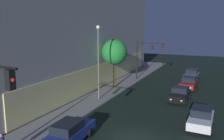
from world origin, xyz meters
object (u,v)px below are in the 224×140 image
(street_lamp_sidewalk, at_px, (98,54))
(car_red, at_px, (189,83))
(car_grey, at_px, (192,74))
(car_blue, at_px, (70,132))
(car_white, at_px, (201,118))
(modern_building, at_px, (35,30))
(sidewalk_tree, at_px, (114,52))
(car_black, at_px, (180,94))
(traffic_light_far_corner, at_px, (147,52))

(street_lamp_sidewalk, relative_size, car_red, 1.88)
(street_lamp_sidewalk, bearing_deg, car_grey, -27.89)
(car_blue, height_order, car_white, car_blue)
(street_lamp_sidewalk, height_order, car_grey, street_lamp_sidewalk)
(modern_building, relative_size, sidewalk_tree, 5.87)
(street_lamp_sidewalk, xyz_separation_m, car_red, (9.93, -8.88, -4.59))
(sidewalk_tree, relative_size, car_grey, 1.42)
(sidewalk_tree, height_order, car_black, sidewalk_tree)
(traffic_light_far_corner, relative_size, car_white, 1.56)
(car_red, bearing_deg, car_black, 178.14)
(car_red, height_order, car_grey, car_grey)
(sidewalk_tree, xyz_separation_m, car_blue, (-16.15, -3.58, -4.20))
(traffic_light_far_corner, height_order, car_blue, traffic_light_far_corner)
(car_white, bearing_deg, traffic_light_far_corner, 30.79)
(sidewalk_tree, height_order, car_red, sidewalk_tree)
(street_lamp_sidewalk, height_order, sidewalk_tree, street_lamp_sidewalk)
(car_blue, height_order, car_grey, car_blue)
(car_red, bearing_deg, car_white, -168.95)
(car_blue, xyz_separation_m, car_black, (13.73, -5.68, -0.04))
(sidewalk_tree, relative_size, car_black, 1.62)
(traffic_light_far_corner, distance_m, sidewalk_tree, 7.13)
(modern_building, distance_m, car_white, 28.63)
(sidewalk_tree, xyz_separation_m, car_white, (-9.12, -12.05, -4.23))
(car_black, relative_size, car_grey, 0.88)
(modern_building, bearing_deg, car_blue, -133.29)
(sidewalk_tree, xyz_separation_m, car_black, (-2.42, -9.26, -4.24))
(modern_building, height_order, car_red, modern_building)
(car_red, relative_size, car_grey, 0.96)
(street_lamp_sidewalk, height_order, car_red, street_lamp_sidewalk)
(traffic_light_far_corner, xyz_separation_m, car_blue, (-22.73, -0.89, -3.74))
(sidewalk_tree, bearing_deg, car_red, -66.72)
(car_black, relative_size, car_red, 0.92)
(car_blue, bearing_deg, car_black, -22.48)
(traffic_light_far_corner, distance_m, car_blue, 23.05)
(car_black, height_order, car_grey, car_grey)
(car_blue, bearing_deg, modern_building, 46.71)
(modern_building, height_order, car_blue, modern_building)
(modern_building, xyz_separation_m, car_red, (3.66, -23.47, -7.12))
(modern_building, height_order, street_lamp_sidewalk, modern_building)
(street_lamp_sidewalk, distance_m, car_red, 14.09)
(modern_building, height_order, car_grey, modern_building)
(street_lamp_sidewalk, distance_m, car_grey, 18.95)
(traffic_light_far_corner, height_order, car_grey, traffic_light_far_corner)
(traffic_light_far_corner, relative_size, sidewalk_tree, 0.96)
(car_black, distance_m, car_grey, 12.81)
(car_grey, bearing_deg, street_lamp_sidewalk, 152.11)
(modern_building, distance_m, car_red, 24.80)
(car_black, bearing_deg, sidewalk_tree, 75.39)
(car_red, bearing_deg, car_grey, 2.49)
(traffic_light_far_corner, bearing_deg, modern_building, 110.29)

